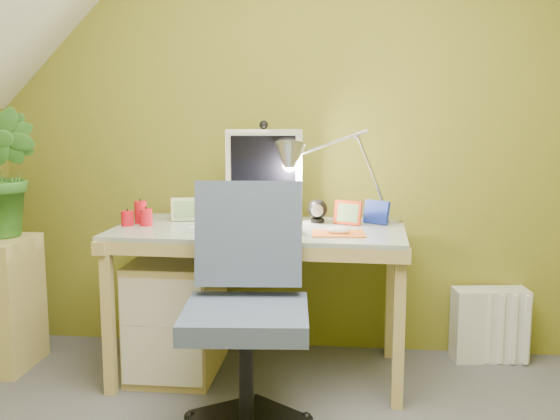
# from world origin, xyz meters

# --- Properties ---
(wall_back) EXTENTS (3.20, 0.01, 2.40)m
(wall_back) POSITION_xyz_m (0.00, 1.60, 1.20)
(wall_back) COLOR olive
(wall_back) RESTS_ON floor
(desk) EXTENTS (1.40, 0.73, 0.74)m
(desk) POSITION_xyz_m (-0.12, 1.18, 0.37)
(desk) COLOR tan
(desk) RESTS_ON floor
(monitor) EXTENTS (0.38, 0.24, 0.49)m
(monitor) POSITION_xyz_m (-0.12, 1.36, 0.98)
(monitor) COLOR #B7B6A4
(monitor) RESTS_ON desk
(speaker_left) EXTENTS (0.11, 0.11, 0.12)m
(speaker_left) POSITION_xyz_m (-0.39, 1.34, 0.80)
(speaker_left) COLOR black
(speaker_left) RESTS_ON desk
(speaker_right) EXTENTS (0.12, 0.12, 0.12)m
(speaker_right) POSITION_xyz_m (0.15, 1.34, 0.80)
(speaker_right) COLOR black
(speaker_right) RESTS_ON desk
(keyboard) EXTENTS (0.45, 0.20, 0.02)m
(keyboard) POSITION_xyz_m (-0.20, 1.04, 0.75)
(keyboard) COLOR white
(keyboard) RESTS_ON desk
(mousepad) EXTENTS (0.25, 0.19, 0.01)m
(mousepad) POSITION_xyz_m (0.26, 1.04, 0.74)
(mousepad) COLOR orange
(mousepad) RESTS_ON desk
(mouse) EXTENTS (0.11, 0.08, 0.04)m
(mouse) POSITION_xyz_m (0.26, 1.04, 0.76)
(mouse) COLOR white
(mouse) RESTS_ON mousepad
(amber_tumbler) EXTENTS (0.07, 0.07, 0.09)m
(amber_tumbler) POSITION_xyz_m (0.06, 1.10, 0.78)
(amber_tumbler) COLOR #855C13
(amber_tumbler) RESTS_ON desk
(candle_cluster) EXTENTS (0.16, 0.15, 0.11)m
(candle_cluster) POSITION_xyz_m (-0.72, 1.19, 0.79)
(candle_cluster) COLOR red
(candle_cluster) RESTS_ON desk
(photo_frame_red) EXTENTS (0.13, 0.07, 0.12)m
(photo_frame_red) POSITION_xyz_m (0.30, 1.30, 0.80)
(photo_frame_red) COLOR red
(photo_frame_red) RESTS_ON desk
(photo_frame_blue) EXTENTS (0.12, 0.09, 0.11)m
(photo_frame_blue) POSITION_xyz_m (0.44, 1.34, 0.80)
(photo_frame_blue) COLOR #162B9B
(photo_frame_blue) RESTS_ON desk
(photo_frame_green) EXTENTS (0.14, 0.05, 0.12)m
(photo_frame_green) POSITION_xyz_m (-0.52, 1.32, 0.80)
(photo_frame_green) COLOR #B1C789
(photo_frame_green) RESTS_ON desk
(desk_lamp) EXTENTS (0.65, 0.35, 0.66)m
(desk_lamp) POSITION_xyz_m (0.33, 1.36, 1.07)
(desk_lamp) COLOR silver
(desk_lamp) RESTS_ON desk
(side_ledge) EXTENTS (0.25, 0.38, 0.66)m
(side_ledge) POSITION_xyz_m (-1.40, 1.14, 0.33)
(side_ledge) COLOR tan
(side_ledge) RESTS_ON floor
(potted_plant) EXTENTS (0.40, 0.35, 0.65)m
(potted_plant) POSITION_xyz_m (-1.40, 1.19, 0.98)
(potted_plant) COLOR #327025
(potted_plant) RESTS_ON side_ledge
(task_chair) EXTENTS (0.60, 0.60, 1.00)m
(task_chair) POSITION_xyz_m (-0.09, 0.58, 0.50)
(task_chair) COLOR #445271
(task_chair) RESTS_ON floor
(radiator) EXTENTS (0.40, 0.20, 0.38)m
(radiator) POSITION_xyz_m (1.04, 1.50, 0.19)
(radiator) COLOR silver
(radiator) RESTS_ON floor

